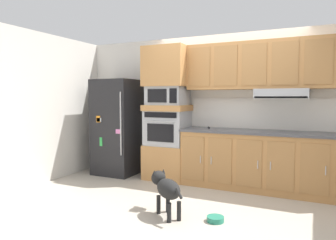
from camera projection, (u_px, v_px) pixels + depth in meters
ground_plane at (207, 198)px, 4.43m from camera, size 9.60×9.60×0.00m
back_kitchen_wall at (228, 108)px, 5.34m from camera, size 6.20×0.12×2.50m
side_panel_left at (58, 108)px, 5.55m from camera, size 0.12×7.10×2.50m
refrigerator at (117, 127)px, 5.84m from camera, size 0.76×0.73×1.76m
oven_base_cabinet at (168, 162)px, 5.51m from camera, size 0.74×0.62×0.60m
built_in_oven at (168, 128)px, 5.46m from camera, size 0.70×0.62×0.60m
appliance_mid_shelf at (168, 108)px, 5.44m from camera, size 0.74×0.62×0.10m
microwave at (168, 96)px, 5.42m from camera, size 0.64×0.54×0.32m
appliance_upper_cabinet at (168, 67)px, 5.39m from camera, size 0.74×0.62×0.68m
lower_cabinet_run at (282, 164)px, 4.68m from camera, size 3.08×0.63×0.88m
countertop_slab at (283, 133)px, 4.65m from camera, size 3.12×0.64×0.04m
backsplash_panel at (285, 114)px, 4.89m from camera, size 3.12×0.02×0.50m
upper_cabinet_with_hood at (286, 66)px, 4.69m from camera, size 3.08×0.48×0.88m
screwdriver at (209, 128)px, 5.14m from camera, size 0.16×0.15×0.03m
dog at (166, 188)px, 3.77m from camera, size 0.64×0.53×0.52m
dog_food_bowl at (215, 219)px, 3.59m from camera, size 0.20×0.20×0.06m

